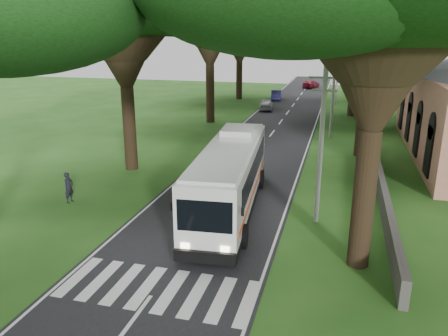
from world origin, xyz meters
TOP-DOWN VIEW (x-y plane):
  - ground at (0.00, 0.00)m, footprint 140.00×140.00m
  - road at (0.00, 25.00)m, footprint 8.00×120.00m
  - crosswalk at (0.00, -2.00)m, footprint 8.00×3.00m
  - property_wall at (9.00, 24.00)m, footprint 0.35×50.00m
  - pole_near at (5.50, 6.00)m, footprint 1.60×0.24m
  - pole_mid at (5.50, 26.00)m, footprint 1.60×0.24m
  - pole_far at (5.50, 46.00)m, footprint 1.60×0.24m
  - tree_l_midb at (-7.50, 30.00)m, footprint 13.79×13.79m
  - tree_l_far at (-8.50, 48.00)m, footprint 16.05×16.05m
  - tree_r_midb at (7.50, 38.00)m, footprint 15.35×15.35m
  - tree_r_far at (8.50, 56.00)m, footprint 12.87×12.87m
  - coach_bus at (0.79, 6.28)m, footprint 3.80×12.82m
  - distant_car_a at (-2.90, 39.27)m, footprint 2.20×4.31m
  - distant_car_b at (-3.00, 48.32)m, footprint 1.97×4.25m
  - distant_car_c at (0.80, 64.19)m, footprint 3.11×4.98m
  - pedestrian at (-8.47, 5.05)m, footprint 0.50×0.71m

SIDE VIEW (x-z plane):
  - ground at x=0.00m, z-range 0.00..0.00m
  - crosswalk at x=0.00m, z-range -0.01..0.01m
  - road at x=0.00m, z-range -0.01..0.03m
  - property_wall at x=9.00m, z-range 0.00..1.20m
  - distant_car_c at x=0.80m, z-range 0.03..1.37m
  - distant_car_b at x=-3.00m, z-range 0.03..1.38m
  - distant_car_a at x=-2.90m, z-range 0.03..1.43m
  - pedestrian at x=-8.47m, z-range 0.00..1.81m
  - coach_bus at x=0.79m, z-range 0.14..3.87m
  - pole_near at x=5.50m, z-range 0.18..8.18m
  - pole_mid at x=5.50m, z-range 0.18..8.18m
  - pole_far at x=5.50m, z-range 0.18..8.18m
  - tree_r_midb at x=7.50m, z-range 3.59..17.45m
  - tree_l_far at x=-8.50m, z-range 3.69..18.02m
  - tree_r_far at x=8.50m, z-range 4.00..17.81m
  - tree_l_midb at x=-7.50m, z-range 4.70..20.30m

